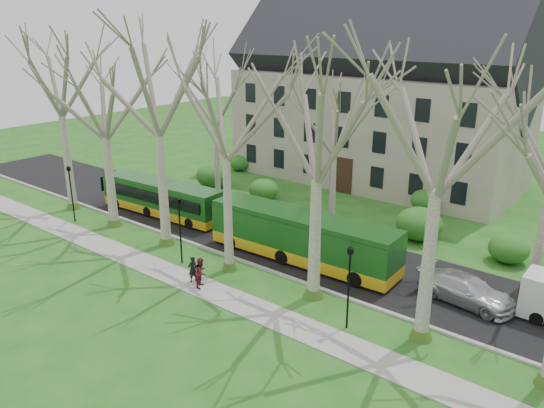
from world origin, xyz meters
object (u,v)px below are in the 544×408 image
Objects in this scene: pedestrian_b at (201,272)px; bus_follow at (302,237)px; pedestrian_a at (193,269)px; sedan at (466,290)px; bus_lead at (162,198)px.

bus_follow is at bearing -43.00° from pedestrian_b.
pedestrian_b is at bearing -112.41° from bus_follow.
pedestrian_b is at bearing 95.80° from pedestrian_a.
pedestrian_b is (0.85, -0.12, 0.10)m from pedestrian_a.
bus_follow is 7.23× the size of pedestrian_b.
pedestrian_a is 0.88× the size of pedestrian_b.
sedan is at bearing 4.03° from bus_follow.
pedestrian_b is at bearing -34.31° from bus_lead.
sedan is at bearing 133.31° from pedestrian_a.
pedestrian_b is at bearing 128.36° from sedan.
sedan is 14.55m from pedestrian_b.
bus_lead is 12.14m from pedestrian_a.
sedan is at bearing -1.30° from bus_lead.
pedestrian_a is at bearing -35.85° from bus_lead.
sedan is at bearing -81.47° from pedestrian_b.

